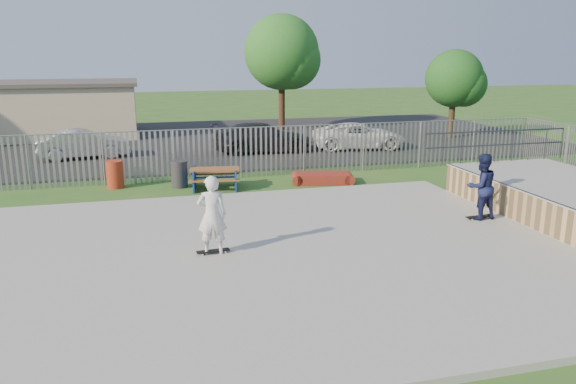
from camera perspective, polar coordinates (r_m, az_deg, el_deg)
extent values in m
plane|color=#296121|center=(13.84, -2.20, -6.66)|extent=(120.00, 120.00, 0.00)
cube|color=#9C9C97|center=(13.81, -2.20, -6.37)|extent=(15.00, 12.00, 0.15)
cube|color=tan|center=(18.88, 26.42, -0.81)|extent=(4.00, 7.00, 1.05)
cube|color=#9E9E99|center=(18.76, 26.60, 0.80)|extent=(4.05, 7.05, 0.04)
cylinder|color=#383A3F|center=(17.52, 21.73, 0.48)|extent=(0.06, 7.00, 0.06)
cube|color=brown|center=(20.65, -7.46, 2.32)|extent=(1.88, 0.96, 0.06)
cube|color=brown|center=(20.13, -7.46, 1.17)|extent=(1.81, 0.55, 0.05)
cube|color=brown|center=(21.29, -7.40, 1.88)|extent=(1.81, 0.55, 0.05)
cube|color=navy|center=(20.73, -7.42, 1.35)|extent=(1.79, 1.62, 0.74)
cube|color=maroon|center=(21.46, 3.54, 1.41)|extent=(2.13, 1.38, 0.39)
cylinder|color=#9B2D17|center=(21.59, -17.17, 1.72)|extent=(0.61, 0.61, 1.01)
cylinder|color=#2A292C|center=(21.12, -10.98, 1.79)|extent=(0.59, 0.59, 0.99)
cube|color=black|center=(32.13, -9.70, 5.15)|extent=(40.00, 18.00, 0.02)
imported|color=silver|center=(28.02, -20.06, 4.62)|extent=(4.25, 1.94, 1.35)
imported|color=black|center=(28.02, -2.59, 5.55)|extent=(5.01, 2.12, 1.44)
imported|color=white|center=(29.21, 7.23, 5.68)|extent=(4.99, 2.80, 1.32)
cube|color=#C4B997|center=(36.17, -23.24, 7.58)|extent=(10.00, 6.00, 3.00)
cube|color=#4C4742|center=(36.06, -23.49, 10.10)|extent=(10.40, 6.40, 0.20)
cylinder|color=#472B1C|center=(35.98, -0.64, 9.60)|extent=(0.40, 0.40, 4.15)
sphere|color=#276221|center=(35.87, -0.66, 14.02)|extent=(4.65, 4.65, 4.65)
cylinder|color=#412E1A|center=(34.06, 16.31, 7.75)|extent=(0.35, 0.35, 2.92)
sphere|color=#1D4E1B|center=(33.92, 16.53, 11.01)|extent=(3.27, 3.27, 3.27)
cube|color=black|center=(17.33, 18.80, -2.37)|extent=(0.81, 0.27, 0.02)
cube|color=black|center=(13.77, -7.61, -5.94)|extent=(0.81, 0.26, 0.02)
imported|color=#141A41|center=(17.11, 19.04, 0.52)|extent=(1.00, 0.81, 1.93)
imported|color=white|center=(13.49, -7.73, -2.35)|extent=(0.75, 0.53, 1.93)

